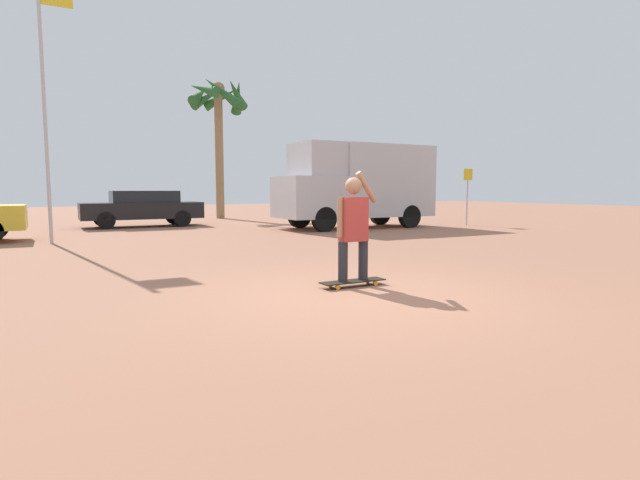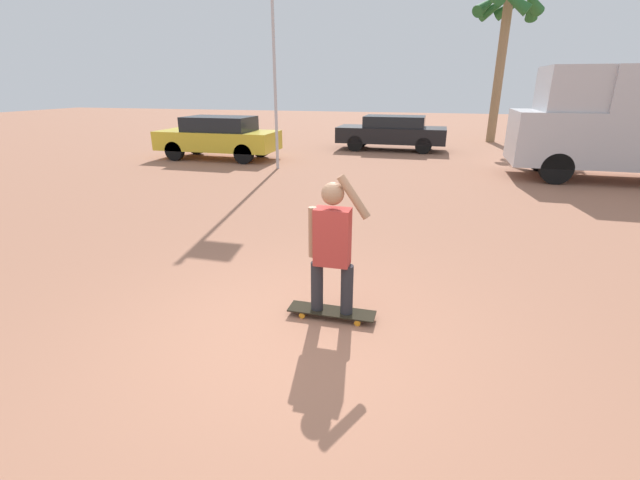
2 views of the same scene
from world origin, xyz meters
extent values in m
plane|color=#A36B51|center=(0.00, 0.00, 0.00)|extent=(80.00, 80.00, 0.00)
cube|color=black|center=(0.28, 0.55, 0.08)|extent=(1.01, 0.26, 0.02)
cylinder|color=orange|center=(-0.04, 0.44, 0.03)|extent=(0.07, 0.03, 0.07)
cylinder|color=orange|center=(-0.04, 0.65, 0.03)|extent=(0.07, 0.03, 0.07)
cylinder|color=orange|center=(0.61, 0.44, 0.03)|extent=(0.07, 0.03, 0.07)
cylinder|color=orange|center=(0.61, 0.65, 0.03)|extent=(0.07, 0.03, 0.07)
cylinder|color=#28282D|center=(0.11, 0.55, 0.38)|extent=(0.14, 0.14, 0.58)
cylinder|color=#28282D|center=(0.46, 0.55, 0.38)|extent=(0.14, 0.14, 0.58)
cube|color=#B23833|center=(0.28, 0.55, 0.99)|extent=(0.39, 0.22, 0.64)
sphere|color=#A37556|center=(0.28, 0.55, 1.47)|extent=(0.24, 0.24, 0.24)
cylinder|color=#A37556|center=(0.06, 0.55, 1.02)|extent=(0.09, 0.09, 0.57)
cylinder|color=#A37556|center=(0.51, 0.55, 1.45)|extent=(0.37, 0.09, 0.47)
cylinder|color=black|center=(4.47, 9.02, 0.42)|extent=(0.84, 0.28, 0.84)
cylinder|color=black|center=(4.47, 10.90, 0.42)|extent=(0.84, 0.28, 0.84)
cylinder|color=black|center=(8.07, 9.02, 0.42)|extent=(0.84, 0.28, 0.84)
cylinder|color=black|center=(8.07, 10.90, 0.42)|extent=(0.84, 0.28, 0.84)
cube|color=#BCBCC1|center=(4.38, 9.96, 1.14)|extent=(2.03, 2.16, 1.44)
cube|color=black|center=(3.98, 9.96, 1.42)|extent=(0.04, 1.84, 0.72)
cube|color=#BCBCC1|center=(7.28, 9.96, 1.72)|extent=(3.77, 2.16, 2.60)
cube|color=#BCBCC1|center=(4.69, 9.96, 2.44)|extent=(1.42, 1.99, 1.16)
cylinder|color=black|center=(-1.86, 13.57, 0.31)|extent=(0.63, 0.22, 0.63)
cylinder|color=black|center=(-1.86, 15.06, 0.31)|extent=(0.63, 0.22, 0.63)
cylinder|color=black|center=(0.82, 13.57, 0.31)|extent=(0.63, 0.22, 0.63)
cylinder|color=black|center=(0.82, 15.06, 0.31)|extent=(0.63, 0.22, 0.63)
cube|color=black|center=(-0.52, 14.31, 0.62)|extent=(4.32, 1.71, 0.61)
cube|color=black|center=(-0.41, 14.31, 1.14)|extent=(2.38, 1.51, 0.44)
cylinder|color=#8E704C|center=(3.74, 18.20, 3.10)|extent=(0.40, 0.40, 6.20)
sphere|color=#8E704C|center=(3.74, 18.20, 6.20)|extent=(0.63, 0.63, 0.63)
cone|color=#235B28|center=(4.64, 18.01, 5.84)|extent=(0.88, 1.82, 1.58)
cone|color=#235B28|center=(4.15, 19.03, 5.93)|extent=(1.91, 1.31, 1.34)
cone|color=#235B28|center=(3.44, 19.08, 5.90)|extent=(1.91, 1.08, 1.42)
cone|color=#235B28|center=(3.00, 18.77, 5.94)|extent=(1.55, 1.81, 1.32)
cone|color=#235B28|center=(2.90, 17.81, 6.04)|extent=(1.28, 1.96, 1.01)
cone|color=#235B28|center=(3.64, 17.28, 5.88)|extent=(1.86, 0.70, 1.48)
cone|color=#235B28|center=(4.44, 17.60, 5.91)|extent=(1.60, 1.75, 1.39)
cylinder|color=#B7B7BC|center=(-3.58, 9.23, 3.43)|extent=(0.09, 0.09, 6.86)
cylinder|color=#B7B7BC|center=(10.83, 8.94, 1.10)|extent=(0.06, 0.06, 2.21)
cube|color=gold|center=(10.83, 8.93, 1.99)|extent=(0.44, 0.02, 0.44)
camera|label=1|loc=(-3.56, -5.55, 1.42)|focal=28.00mm
camera|label=2|loc=(1.28, -3.69, 2.54)|focal=24.00mm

